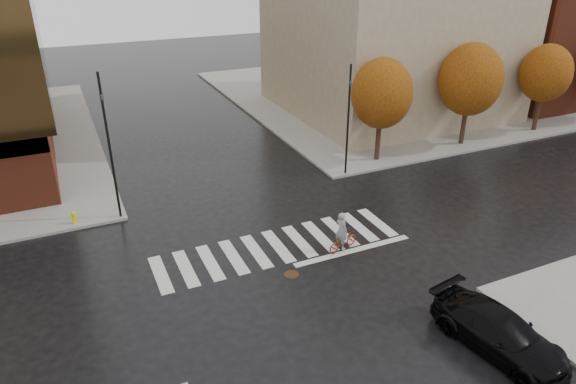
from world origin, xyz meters
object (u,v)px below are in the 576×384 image
at_px(traffic_light_nw, 108,138).
at_px(fire_hydrant, 74,217).
at_px(sedan, 499,332).
at_px(cyclist, 342,237).
at_px(traffic_light_ne, 348,115).

relative_size(traffic_light_nw, fire_hydrant, 10.92).
distance_m(sedan, traffic_light_nw, 18.80).
xyz_separation_m(cyclist, traffic_light_nw, (-8.86, 7.30, 3.73)).
distance_m(traffic_light_nw, fire_hydrant, 4.45).
relative_size(traffic_light_ne, fire_hydrant, 9.71).
relative_size(cyclist, traffic_light_nw, 0.26).
bearing_deg(fire_hydrant, sedan, -50.27).
height_order(traffic_light_nw, traffic_light_ne, traffic_light_nw).
height_order(sedan, cyclist, cyclist).
height_order(sedan, fire_hydrant, sedan).
relative_size(cyclist, traffic_light_ne, 0.30).
xyz_separation_m(sedan, fire_hydrant, (-12.74, 15.32, -0.20)).
xyz_separation_m(sedan, cyclist, (-1.69, 7.82, -0.06)).
bearing_deg(traffic_light_nw, sedan, 32.89).
distance_m(cyclist, traffic_light_nw, 12.07).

